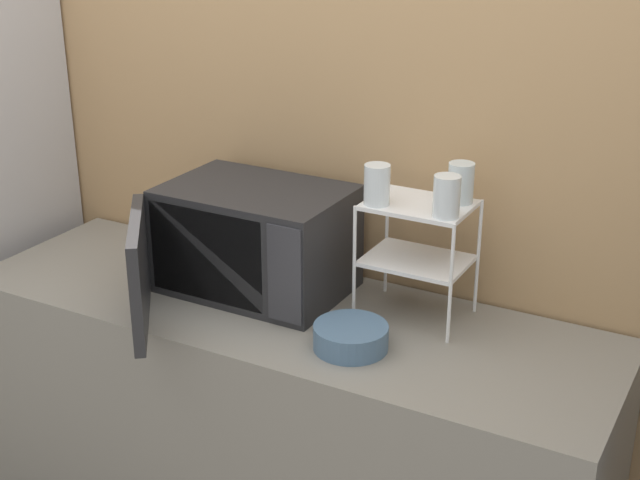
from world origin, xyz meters
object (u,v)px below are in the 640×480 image
dish_rack (418,235)px  glass_front_right (447,196)px  glass_front_left (377,185)px  bowl (351,337)px  glass_back_right (461,183)px  microwave (250,241)px

dish_rack → glass_front_right: 0.19m
glass_front_left → bowl: (0.03, -0.20, -0.37)m
glass_front_left → bowl: glass_front_left is taller
bowl → dish_rack: bearing=74.5°
dish_rack → glass_front_right: bearing=-31.9°
bowl → glass_front_right: bearing=48.8°
glass_front_left → glass_back_right: bearing=32.7°
microwave → dish_rack: dish_rack is taller
dish_rack → glass_back_right: size_ratio=3.08×
dish_rack → glass_back_right: glass_back_right is taller
dish_rack → glass_back_right: (0.09, 0.06, 0.15)m
microwave → glass_front_left: glass_front_left is taller
glass_front_right → bowl: size_ratio=0.55×
glass_front_left → glass_back_right: 0.23m
microwave → bowl: 0.48m
microwave → glass_back_right: glass_back_right is taller
glass_back_right → bowl: bearing=-117.4°
glass_front_left → bowl: bearing=-82.4°
glass_front_left → glass_back_right: size_ratio=1.00×
microwave → dish_rack: size_ratio=2.10×
glass_front_left → microwave: bearing=-177.4°
microwave → glass_front_left: 0.47m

